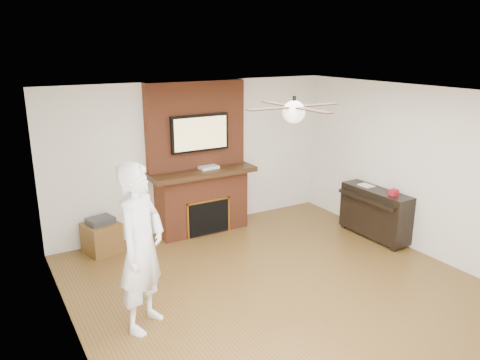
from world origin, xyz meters
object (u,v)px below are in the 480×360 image
fireplace (200,173)px  side_table (102,236)px  piano (375,212)px  person (141,248)px

fireplace → side_table: bearing=-177.7°
fireplace → piano: 2.94m
person → side_table: person is taller
fireplace → side_table: (-1.70, -0.07, -0.74)m
person → piano: size_ratio=1.52×
side_table → piano: (4.00, -1.68, 0.18)m
fireplace → person: bearing=-128.0°
fireplace → piano: fireplace is taller
fireplace → side_table: size_ratio=4.31×
piano → person: bearing=-173.0°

